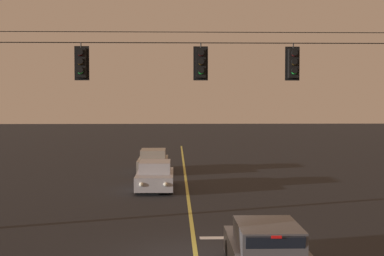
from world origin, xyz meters
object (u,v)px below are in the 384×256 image
car_oncoming_lead (155,176)px  car_oncoming_trailing (153,161)px  traffic_light_right_inner (293,63)px  traffic_light_centre (201,63)px  car_waiting_near_lane (267,253)px  traffic_light_left_inner (81,63)px

car_oncoming_lead → car_oncoming_trailing: bearing=93.0°
car_oncoming_lead → traffic_light_right_inner: bearing=-62.7°
traffic_light_centre → car_oncoming_lead: size_ratio=0.28×
car_oncoming_lead → car_waiting_near_lane: bearing=-77.0°
car_oncoming_lead → traffic_light_centre: bearing=-79.0°
traffic_light_left_inner → traffic_light_right_inner: 6.95m
traffic_light_right_inner → car_oncoming_lead: (-4.89, 9.50, -5.00)m
car_waiting_near_lane → car_oncoming_trailing: same height
traffic_light_left_inner → car_oncoming_trailing: 17.23m
car_oncoming_trailing → car_waiting_near_lane: bearing=-80.2°
traffic_light_left_inner → car_oncoming_lead: bearing=77.8°
traffic_light_centre → traffic_light_right_inner: same height
traffic_light_left_inner → car_waiting_near_lane: bearing=-41.7°
traffic_light_left_inner → traffic_light_centre: (3.90, 0.00, 0.00)m
traffic_light_left_inner → car_oncoming_lead: size_ratio=0.28×
traffic_light_right_inner → car_oncoming_lead: size_ratio=0.28×
traffic_light_right_inner → traffic_light_centre: bearing=180.0°
traffic_light_left_inner → car_oncoming_trailing: size_ratio=0.28×
traffic_light_centre → traffic_light_right_inner: size_ratio=1.00×
traffic_light_left_inner → car_oncoming_lead: (2.05, 9.50, -5.00)m
traffic_light_left_inner → traffic_light_right_inner: size_ratio=1.00×
traffic_light_left_inner → car_waiting_near_lane: (5.35, -4.77, -5.00)m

